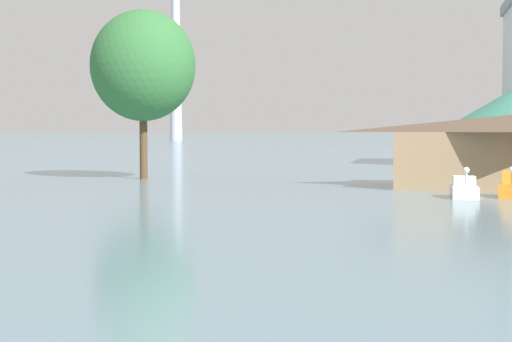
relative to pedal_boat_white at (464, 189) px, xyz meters
The scene contains 2 objects.
pedal_boat_white is the anchor object (origin of this frame).
shoreline_tree_tall_left 27.12m from the pedal_boat_white, 149.55° to the left, with size 7.73×7.73×12.43m.
Camera 1 is at (5.91, -8.92, 3.66)m, focal length 59.31 mm.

